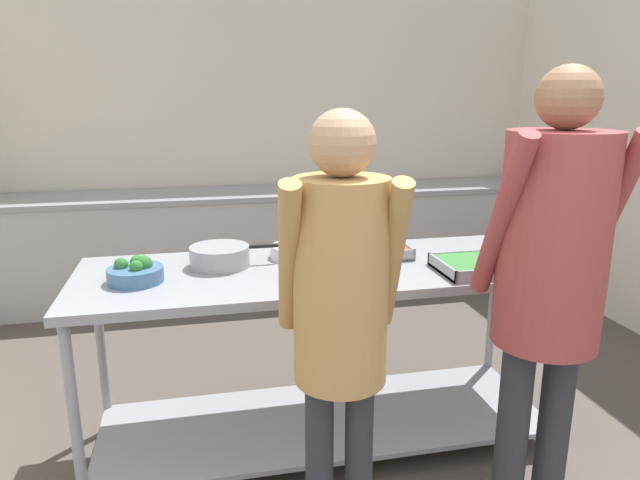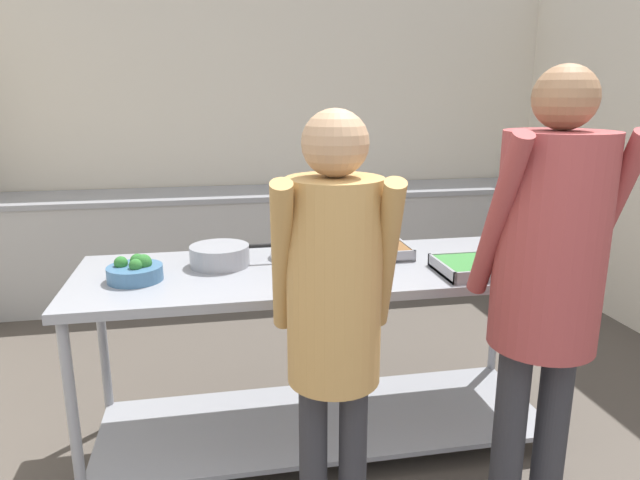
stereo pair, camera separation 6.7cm
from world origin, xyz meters
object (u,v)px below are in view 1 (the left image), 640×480
at_px(broccoli_bowl, 136,272).
at_px(guest_serving_left, 551,266).
at_px(plate_stack, 295,251).
at_px(serving_tray_vegetables, 489,265).
at_px(water_bottle, 509,168).
at_px(sauce_pan, 220,255).
at_px(guest_serving_right, 341,300).
at_px(serving_tray_roast, 366,249).

height_order(broccoli_bowl, guest_serving_left, guest_serving_left).
bearing_deg(plate_stack, serving_tray_vegetables, -25.87).
height_order(broccoli_bowl, water_bottle, water_bottle).
xyz_separation_m(sauce_pan, guest_serving_right, (0.35, -0.83, 0.06)).
bearing_deg(guest_serving_right, serving_tray_vegetables, 32.17).
bearing_deg(plate_stack, sauce_pan, -168.51).
bearing_deg(broccoli_bowl, plate_stack, 17.19).
bearing_deg(guest_serving_left, plate_stack, 128.71).
distance_m(plate_stack, serving_tray_vegetables, 0.90).
relative_size(sauce_pan, serving_tray_roast, 1.07).
height_order(plate_stack, serving_tray_roast, plate_stack).
distance_m(plate_stack, guest_serving_right, 0.91).
bearing_deg(sauce_pan, guest_serving_left, -37.69).
bearing_deg(guest_serving_right, serving_tray_roast, 68.01).
distance_m(sauce_pan, serving_tray_vegetables, 1.21).
bearing_deg(plate_stack, guest_serving_right, -90.44).
xyz_separation_m(plate_stack, guest_serving_left, (0.74, -0.92, 0.16)).
relative_size(sauce_pan, serving_tray_vegetables, 0.88).
xyz_separation_m(guest_serving_left, water_bottle, (1.59, 3.01, -0.08)).
relative_size(sauce_pan, plate_stack, 1.68).
bearing_deg(guest_serving_left, serving_tray_vegetables, 82.70).
distance_m(guest_serving_left, guest_serving_right, 0.75).
bearing_deg(serving_tray_vegetables, broccoli_bowl, 173.61).
bearing_deg(guest_serving_right, water_bottle, 51.94).
xyz_separation_m(sauce_pan, serving_tray_roast, (0.71, 0.05, -0.03)).
height_order(serving_tray_roast, water_bottle, water_bottle).
height_order(broccoli_bowl, guest_serving_right, guest_serving_right).
distance_m(serving_tray_vegetables, water_bottle, 2.91).
relative_size(broccoli_bowl, guest_serving_left, 0.13).
xyz_separation_m(serving_tray_vegetables, guest_serving_right, (-0.82, -0.51, 0.09)).
height_order(plate_stack, serving_tray_vegetables, plate_stack).
height_order(broccoli_bowl, sauce_pan, broccoli_bowl).
relative_size(serving_tray_vegetables, guest_serving_right, 0.28).
bearing_deg(broccoli_bowl, water_bottle, 37.09).
distance_m(broccoli_bowl, plate_stack, 0.75).
xyz_separation_m(sauce_pan, plate_stack, (0.36, 0.07, -0.02)).
distance_m(serving_tray_vegetables, guest_serving_left, 0.56).
distance_m(guest_serving_right, water_bottle, 3.80).
xyz_separation_m(guest_serving_right, water_bottle, (2.34, 2.99, -0.01)).
distance_m(sauce_pan, serving_tray_roast, 0.71).
distance_m(broccoli_bowl, guest_serving_right, 0.99).
distance_m(sauce_pan, guest_serving_right, 0.91).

